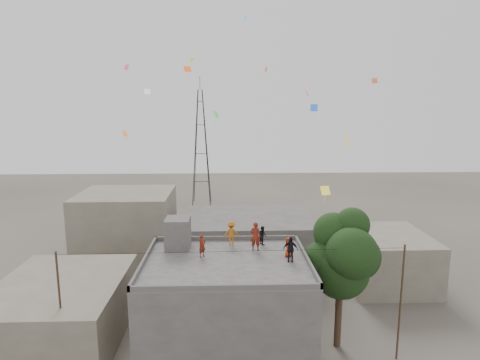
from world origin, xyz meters
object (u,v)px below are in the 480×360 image
Objects in this scene: person_red_adult at (255,236)px; transmission_tower at (201,147)px; tree at (343,256)px; stair_head_box at (178,233)px; person_dark_adult at (290,249)px.

transmission_tower is at bearing -70.65° from person_red_adult.
transmission_tower is at bearing 106.09° from tree.
stair_head_box is at bearing 169.26° from tree.
person_dark_adult is (7.09, -2.73, -0.23)m from stair_head_box.
stair_head_box reaches higher than person_red_adult.
stair_head_box is 0.10× the size of transmission_tower.
person_red_adult is at bearing 143.34° from person_dark_adult.
transmission_tower is (-0.80, 37.40, 1.97)m from stair_head_box.
tree is 5.90× the size of person_dark_adult.
tree is at bearing -10.74° from stair_head_box.
person_red_adult is (-5.45, 1.31, 0.94)m from tree.
transmission_tower reaches higher than person_dark_adult.
tree is at bearing 21.00° from person_dark_adult.
transmission_tower reaches higher than tree.
transmission_tower reaches higher than person_red_adult.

